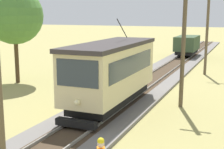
# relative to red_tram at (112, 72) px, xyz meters

# --- Properties ---
(red_tram) EXTENTS (2.60, 8.54, 4.79)m
(red_tram) POSITION_rel_red_tram_xyz_m (0.00, 0.00, 0.00)
(red_tram) COLOR beige
(red_tram) RESTS_ON rail_right
(freight_car) EXTENTS (2.40, 5.20, 2.31)m
(freight_car) POSITION_rel_red_tram_xyz_m (-0.00, 24.13, -0.64)
(freight_car) COLOR #384C33
(freight_car) RESTS_ON rail_right
(utility_pole_near_tram) EXTENTS (1.40, 0.61, 8.48)m
(utility_pole_near_tram) POSITION_rel_red_tram_xyz_m (3.53, 2.22, 2.14)
(utility_pole_near_tram) COLOR brown
(utility_pole_near_tram) RESTS_ON ground
(utility_pole_mid) EXTENTS (1.40, 0.58, 7.93)m
(utility_pole_mid) POSITION_rel_red_tram_xyz_m (3.53, 13.36, 1.87)
(utility_pole_mid) COLOR brown
(utility_pole_mid) RESTS_ON ground
(tree_right_far) EXTENTS (4.39, 4.39, 7.42)m
(tree_right_far) POSITION_rel_red_tram_xyz_m (-9.70, 3.93, 3.02)
(tree_right_far) COLOR #4C3823
(tree_right_far) RESTS_ON ground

